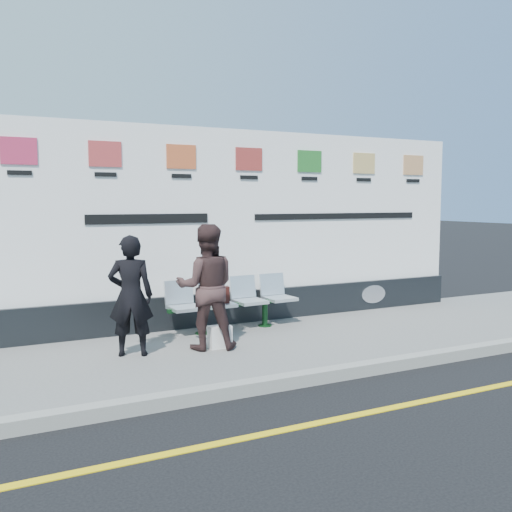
{
  "coord_description": "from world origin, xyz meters",
  "views": [
    {
      "loc": [
        -3.39,
        -4.25,
        2.03
      ],
      "look_at": [
        0.2,
        2.92,
        1.25
      ],
      "focal_mm": 40.0,
      "sensor_mm": 36.0,
      "label": 1
    }
  ],
  "objects_px": {
    "woman_left": "(131,296)",
    "woman_right": "(206,287)",
    "bench": "(235,316)",
    "billboard": "(247,239)"
  },
  "relations": [
    {
      "from": "woman_left",
      "to": "woman_right",
      "type": "height_order",
      "value": "woman_right"
    },
    {
      "from": "woman_left",
      "to": "bench",
      "type": "bearing_deg",
      "value": -138.09
    },
    {
      "from": "woman_left",
      "to": "woman_right",
      "type": "relative_size",
      "value": 0.93
    },
    {
      "from": "bench",
      "to": "woman_left",
      "type": "xyz_separation_m",
      "value": [
        -1.72,
        -0.7,
        0.53
      ]
    },
    {
      "from": "billboard",
      "to": "woman_right",
      "type": "bearing_deg",
      "value": -132.42
    },
    {
      "from": "billboard",
      "to": "woman_right",
      "type": "height_order",
      "value": "billboard"
    },
    {
      "from": "billboard",
      "to": "woman_left",
      "type": "bearing_deg",
      "value": -150.52
    },
    {
      "from": "woman_left",
      "to": "billboard",
      "type": "bearing_deg",
      "value": -130.79
    },
    {
      "from": "woman_left",
      "to": "woman_right",
      "type": "bearing_deg",
      "value": -166.69
    },
    {
      "from": "woman_right",
      "to": "bench",
      "type": "bearing_deg",
      "value": -115.01
    }
  ]
}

